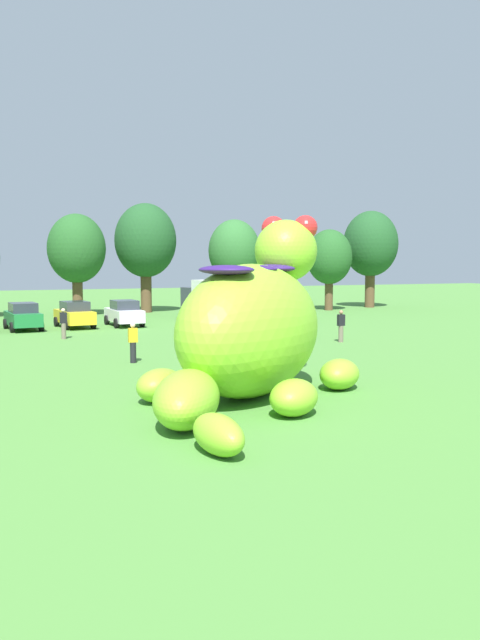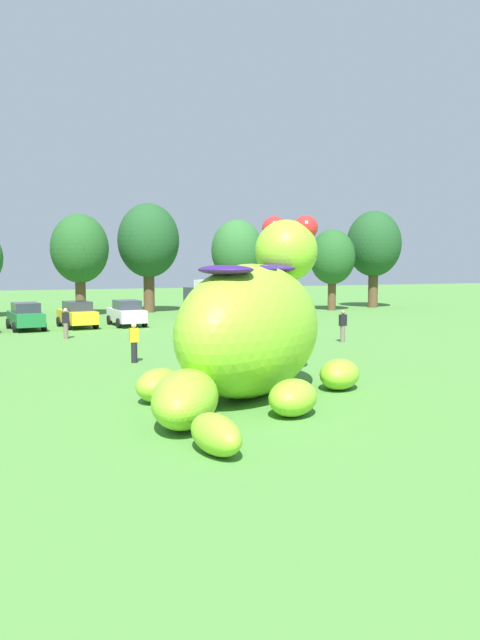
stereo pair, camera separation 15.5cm
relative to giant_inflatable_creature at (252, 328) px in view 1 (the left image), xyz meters
The scene contains 14 objects.
ground_plane 2.30m from the giant_inflatable_creature, 122.49° to the left, with size 160.00×160.00×0.00m, color #4C8438.
giant_inflatable_creature is the anchor object (origin of this frame).
car_green 24.03m from the giant_inflatable_creature, 104.03° to the left, with size 2.31×4.27×1.72m.
car_yellow 23.74m from the giant_inflatable_creature, 96.39° to the left, with size 2.37×4.30×1.72m.
car_white 23.54m from the giant_inflatable_creature, 88.60° to the left, with size 2.16×4.21×1.72m.
box_truck 25.36m from the giant_inflatable_creature, 73.39° to the left, with size 3.39×6.68×2.95m.
tree_centre 32.85m from the giant_inflatable_creature, 92.18° to the left, with size 4.50×4.50×7.98m.
tree_centre_right 34.63m from the giant_inflatable_creature, 82.38° to the left, with size 5.12×5.12×9.09m.
tree_mid_right 34.73m from the giant_inflatable_creature, 69.92° to the left, with size 4.41×4.41×7.83m.
tree_right 36.59m from the giant_inflatable_creature, 56.78° to the left, with size 3.97×3.97×7.05m.
tree_far_right 41.10m from the giant_inflatable_creature, 51.88° to the left, with size 5.02×5.02×8.91m.
spectator_near_inflatable 14.48m from the giant_inflatable_creature, 48.22° to the left, with size 0.38×0.26×1.71m.
spectator_mid_field 18.05m from the giant_inflatable_creature, 102.76° to the left, with size 0.38×0.26×1.71m.
spectator_by_cars 8.33m from the giant_inflatable_creature, 105.21° to the left, with size 0.38×0.26×1.71m.
Camera 1 is at (-7.42, -19.41, 4.32)m, focal length 36.00 mm.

